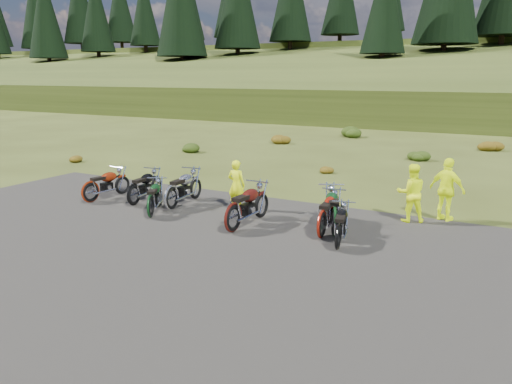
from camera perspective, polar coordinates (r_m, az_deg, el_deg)
The scene contains 31 objects.
ground at distance 13.77m, azimuth -4.40°, elevation -4.47°, with size 300.00×300.00×0.00m, color #3A4316.
gravel_pad at distance 12.23m, azimuth -9.52°, elevation -6.93°, with size 20.00×12.00×0.04m, color black.
hill_slope at distance 61.54m, azimuth 22.04°, elevation 8.45°, with size 300.00×46.00×3.00m, color #324115, non-canonical shape.
hill_plateau at distance 121.26m, azimuth 25.56°, elevation 10.06°, with size 300.00×90.00×9.17m, color #324115.
conifer_5 at distance 143.86m, azimuth -24.13°, elevation 17.78°, with size 6.16×6.16×16.00m.
conifer_8 at distance 121.85m, azimuth -23.76°, elevation 19.03°, with size 7.92×7.92×20.00m.
conifer_9 at distance 121.33m, azimuth -19.57°, elevation 19.73°, with size 7.48×7.48×19.00m.
conifer_10 at distance 121.31m, azimuth -15.32°, elevation 19.96°, with size 7.04×7.04×18.00m.
conifer_11 at distance 99.37m, azimuth -22.96°, elevation 18.25°, with size 6.60×6.60×17.00m.
conifer_12 at distance 99.01m, azimuth -17.84°, elevation 19.07°, with size 6.16×6.16×16.00m.
conifer_13 at distance 99.38m, azimuth -12.68°, elevation 19.75°, with size 5.72×5.72×15.00m.
conifer_14 at distance 100.47m, azimuth -7.56°, elevation 20.27°, with size 5.28×5.28×14.00m.
conifer_21 at distance 63.64m, azimuth 14.51°, elevation 20.47°, with size 5.28×5.28×14.00m.
shrub_0 at distance 25.92m, azimuth -19.72°, elevation 3.73°, with size 0.77×0.77×0.45m, color brown.
shrub_1 at distance 27.86m, azimuth -7.55°, elevation 5.17°, with size 1.03×1.03×0.61m, color #1B340D.
shrub_2 at distance 30.89m, azimuth 2.68°, elevation 6.21°, with size 1.30×1.30×0.77m, color brown.
shrub_3 at distance 34.71m, azimuth 10.90°, elevation 6.90°, with size 1.56×1.56×0.92m, color #1B340D.
shrub_4 at distance 21.92m, azimuth 7.86°, elevation 2.76°, with size 0.77×0.77×0.45m, color brown.
shrub_5 at distance 26.19m, azimuth 18.00°, elevation 4.12°, with size 1.03×1.03×0.61m, color #1B340D.
shrub_6 at distance 31.06m, azimuth 25.16°, elevation 5.01°, with size 1.30×1.30×0.77m, color brown.
motorcycle_0 at distance 16.75m, azimuth -13.72°, elevation -1.58°, with size 2.04×0.68×1.07m, color black, non-canonical shape.
motorcycle_1 at distance 17.53m, azimuth -18.31°, elevation -1.22°, with size 2.03×0.68×1.06m, color maroon, non-canonical shape.
motorcycle_2 at distance 15.23m, azimuth -11.91°, elevation -2.97°, with size 1.95×0.65×1.02m, color black, non-canonical shape.
motorcycle_3 at distance 15.94m, azimuth -9.57°, elevation -2.14°, with size 2.24×0.75×1.18m, color #B5B4B9, non-canonical shape.
motorcycle_4 at distance 13.57m, azimuth -2.62°, elevation -4.70°, with size 2.31×0.77×1.21m, color #44100B, non-canonical shape.
motorcycle_5 at distance 12.41m, azimuth 9.29°, elevation -6.64°, with size 1.88×0.63×0.98m, color black, non-canonical shape.
motorcycle_6 at distance 13.21m, azimuth 7.47°, elevation -5.32°, with size 2.10×0.70×1.10m, color maroon, non-canonical shape.
motorcycle_7 at distance 13.39m, azimuth 8.87°, elevation -5.11°, with size 2.23×0.74×1.17m, color #0E3415, non-canonical shape.
person_middle at distance 15.58m, azimuth -2.25°, elevation 0.69°, with size 0.58×0.38×1.59m, color #EAFF0D.
person_right_a at distance 15.00m, azimuth 17.30°, elevation -0.20°, with size 0.82×0.64×1.69m, color #EAFF0D.
person_right_b at distance 15.43m, azimuth 20.99°, elevation 0.16°, with size 1.08×0.45×1.84m, color #EAFF0D.
Camera 1 is at (7.17, -10.98, 4.20)m, focal length 35.00 mm.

